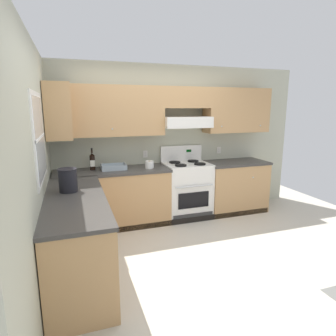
{
  "coord_description": "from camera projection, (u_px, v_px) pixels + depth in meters",
  "views": [
    {
      "loc": [
        -1.25,
        -3.12,
        1.85
      ],
      "look_at": [
        0.05,
        0.7,
        1.0
      ],
      "focal_mm": 30.74,
      "sensor_mm": 36.0,
      "label": 1
    }
  ],
  "objects": [
    {
      "name": "ground_plane",
      "position": [
        182.0,
        255.0,
        3.67
      ],
      "size": [
        7.04,
        7.04,
        0.0
      ],
      "primitive_type": "plane",
      "color": "beige"
    },
    {
      "name": "wall_back",
      "position": [
        172.0,
        130.0,
        4.91
      ],
      "size": [
        4.68,
        0.57,
        2.55
      ],
      "color": "#B7BAA3",
      "rests_on": "ground_plane"
    },
    {
      "name": "wall_left",
      "position": [
        38.0,
        156.0,
        3.1
      ],
      "size": [
        0.47,
        4.0,
        2.55
      ],
      "color": "#B7BAA3",
      "rests_on": "ground_plane"
    },
    {
      "name": "counter_back_run",
      "position": [
        164.0,
        193.0,
        4.78
      ],
      "size": [
        3.6,
        0.65,
        0.91
      ],
      "color": "tan",
      "rests_on": "ground_plane"
    },
    {
      "name": "counter_left_run",
      "position": [
        78.0,
        237.0,
        3.18
      ],
      "size": [
        0.63,
        1.91,
        0.91
      ],
      "color": "tan",
      "rests_on": "ground_plane"
    },
    {
      "name": "stove",
      "position": [
        187.0,
        189.0,
        4.91
      ],
      "size": [
        0.76,
        0.62,
        1.2
      ],
      "color": "white",
      "rests_on": "ground_plane"
    },
    {
      "name": "wine_bottle",
      "position": [
        92.0,
        161.0,
        4.4
      ],
      "size": [
        0.08,
        0.08,
        0.34
      ],
      "color": "black",
      "rests_on": "counter_back_run"
    },
    {
      "name": "bowl",
      "position": [
        114.0,
        168.0,
        4.45
      ],
      "size": [
        0.38,
        0.26,
        0.08
      ],
      "color": "#9EADB7",
      "rests_on": "counter_back_run"
    },
    {
      "name": "bucket",
      "position": [
        68.0,
        180.0,
        3.26
      ],
      "size": [
        0.22,
        0.22,
        0.27
      ],
      "color": "black",
      "rests_on": "counter_left_run"
    },
    {
      "name": "paper_towel_roll",
      "position": [
        149.0,
        165.0,
        4.54
      ],
      "size": [
        0.14,
        0.14,
        0.11
      ],
      "color": "white",
      "rests_on": "counter_back_run"
    }
  ]
}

